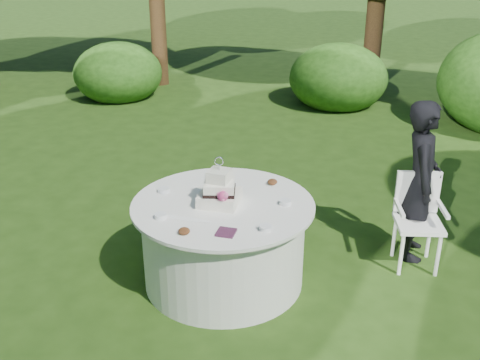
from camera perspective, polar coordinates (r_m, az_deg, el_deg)
name	(u,v)px	position (r m, az deg, el deg)	size (l,w,h in m)	color
ground	(224,279)	(5.14, -1.64, -10.06)	(80.00, 80.00, 0.00)	#203C10
napkins	(226,232)	(4.28, -1.43, -5.35)	(0.14, 0.14, 0.02)	#491F39
feather_plume	(183,219)	(4.51, -5.81, -3.91)	(0.48, 0.07, 0.01)	white
guest	(420,181)	(5.44, 17.84, -0.10)	(0.56, 0.37, 1.53)	black
table	(223,242)	(4.94, -1.69, -6.32)	(1.56, 1.56, 0.77)	white
cake	(220,191)	(4.70, -2.09, -1.16)	(0.33, 0.34, 0.43)	white
chair	(418,213)	(5.40, 17.62, -3.19)	(0.48, 0.48, 0.88)	silver
votives	(218,208)	(4.62, -2.27, -2.89)	(1.18, 0.61, 0.04)	white
petal_cups	(232,204)	(4.68, -0.79, -2.47)	(0.54, 1.17, 0.05)	#562D16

